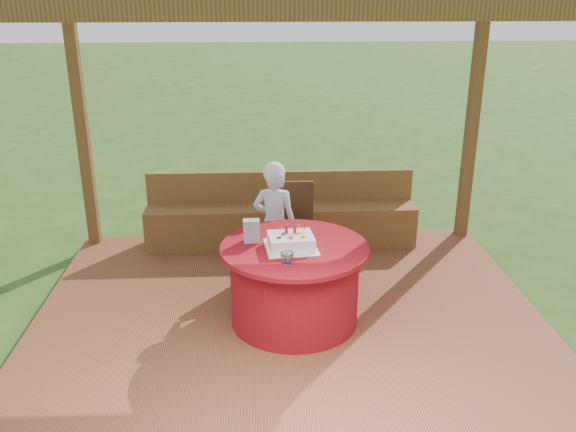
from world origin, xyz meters
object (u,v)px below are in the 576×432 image
object	(u,v)px
chair	(291,223)
birthday_cake	(291,241)
bench	(281,221)
elderly_woman	(275,220)
gift_bag	(252,231)
table	(294,283)
drinking_glass	(287,259)

from	to	relation	value
chair	birthday_cake	bearing A→B (deg)	-93.59
bench	birthday_cake	bearing A→B (deg)	-89.69
elderly_woman	gift_bag	xyz separation A→B (m)	(-0.22, -0.76, 0.20)
table	chair	bearing A→B (deg)	88.07
chair	elderly_woman	xyz separation A→B (m)	(-0.18, -0.16, 0.10)
birthday_cake	chair	bearing A→B (deg)	86.41
chair	elderly_woman	bearing A→B (deg)	-137.10
chair	gift_bag	bearing A→B (deg)	-113.14
chair	table	bearing A→B (deg)	-91.93
gift_bag	drinking_glass	xyz separation A→B (m)	(0.28, -0.47, -0.05)
drinking_glass	gift_bag	bearing A→B (deg)	120.58
bench	gift_bag	size ratio (longest dim) A/B	15.31
elderly_woman	birthday_cake	bearing A→B (deg)	-83.13
bench	chair	size ratio (longest dim) A/B	3.31
chair	gift_bag	xyz separation A→B (m)	(-0.39, -0.92, 0.29)
gift_bag	birthday_cake	bearing A→B (deg)	-26.80
gift_bag	bench	bearing A→B (deg)	75.74
birthday_cake	gift_bag	size ratio (longest dim) A/B	2.34
table	chair	size ratio (longest dim) A/B	1.38
table	gift_bag	size ratio (longest dim) A/B	6.39
bench	gift_bag	xyz separation A→B (m)	(-0.32, -1.61, 0.54)
gift_bag	drinking_glass	size ratio (longest dim) A/B	1.85
chair	gift_bag	distance (m)	1.04
bench	gift_bag	world-z (taller)	gift_bag
chair	birthday_cake	size ratio (longest dim) A/B	1.98
birthday_cake	drinking_glass	bearing A→B (deg)	-98.36
drinking_glass	bench	bearing A→B (deg)	88.94
elderly_woman	birthday_cake	world-z (taller)	elderly_woman
birthday_cake	drinking_glass	size ratio (longest dim) A/B	4.33
chair	drinking_glass	bearing A→B (deg)	-94.72
table	birthday_cake	xyz separation A→B (m)	(-0.03, -0.03, 0.40)
birthday_cake	drinking_glass	xyz separation A→B (m)	(-0.05, -0.33, -0.01)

